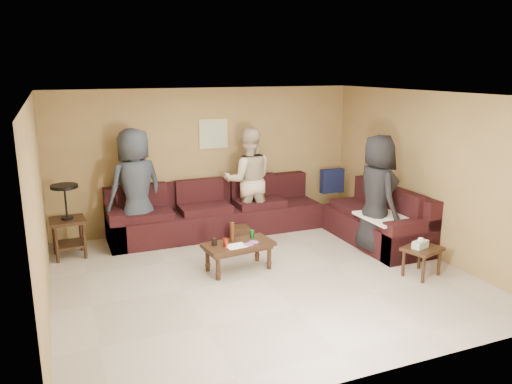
% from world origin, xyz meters
% --- Properties ---
extents(room, '(5.60, 5.50, 2.50)m').
position_xyz_m(room, '(0.00, 0.00, 1.66)').
color(room, '#B2A796').
rests_on(room, ground).
extents(sectional_sofa, '(4.65, 2.90, 0.97)m').
position_xyz_m(sectional_sofa, '(0.81, 1.52, 0.33)').
color(sectional_sofa, black).
rests_on(sectional_sofa, ground).
extents(coffee_table, '(1.04, 0.61, 0.69)m').
position_xyz_m(coffee_table, '(-0.23, 0.36, 0.35)').
color(coffee_table, '#331D11').
rests_on(coffee_table, ground).
extents(end_table_left, '(0.53, 0.53, 1.13)m').
position_xyz_m(end_table_left, '(-2.44, 1.85, 0.59)').
color(end_table_left, '#331D11').
rests_on(end_table_left, ground).
extents(side_table_right, '(0.61, 0.55, 0.56)m').
position_xyz_m(side_table_right, '(2.07, -0.79, 0.37)').
color(side_table_right, '#331D11').
rests_on(side_table_right, ground).
extents(waste_bin, '(0.32, 0.32, 0.34)m').
position_xyz_m(waste_bin, '(0.14, 1.27, 0.17)').
color(waste_bin, '#331D11').
rests_on(waste_bin, ground).
extents(wall_art, '(0.52, 0.04, 0.52)m').
position_xyz_m(wall_art, '(0.10, 2.48, 1.70)').
color(wall_art, tan).
rests_on(wall_art, ground).
extents(person_left, '(1.10, 0.90, 1.92)m').
position_xyz_m(person_left, '(-1.38, 1.99, 0.96)').
color(person_left, '#2A313B').
rests_on(person_left, ground).
extents(person_middle, '(1.02, 0.87, 1.84)m').
position_xyz_m(person_middle, '(0.57, 1.99, 0.92)').
color(person_middle, '#C3B191').
rests_on(person_middle, ground).
extents(person_right, '(0.68, 0.96, 1.85)m').
position_xyz_m(person_right, '(2.04, 0.28, 0.93)').
color(person_right, black).
rests_on(person_right, ground).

